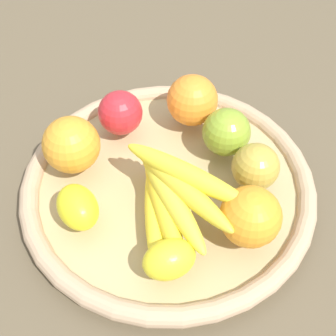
{
  "coord_description": "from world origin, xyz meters",
  "views": [
    {
      "loc": [
        0.18,
        0.35,
        0.53
      ],
      "look_at": [
        0.0,
        0.0,
        0.06
      ],
      "focal_mm": 47.55,
      "sensor_mm": 36.0,
      "label": 1
    }
  ],
  "objects_px": {
    "apple_2": "(226,132)",
    "lemon_0": "(169,259)",
    "orange_0": "(71,145)",
    "apple_1": "(120,113)",
    "apple_0": "(256,167)",
    "orange_2": "(192,100)",
    "banana_bunch": "(172,195)",
    "orange_1": "(250,217)",
    "lemon_1": "(78,207)"
  },
  "relations": [
    {
      "from": "banana_bunch",
      "to": "apple_2",
      "type": "distance_m",
      "value": 0.14
    },
    {
      "from": "apple_1",
      "to": "lemon_1",
      "type": "relative_size",
      "value": 0.98
    },
    {
      "from": "lemon_1",
      "to": "orange_1",
      "type": "bearing_deg",
      "value": 146.77
    },
    {
      "from": "apple_0",
      "to": "orange_0",
      "type": "bearing_deg",
      "value": -34.55
    },
    {
      "from": "orange_2",
      "to": "orange_1",
      "type": "bearing_deg",
      "value": 79.58
    },
    {
      "from": "lemon_0",
      "to": "orange_2",
      "type": "bearing_deg",
      "value": -124.73
    },
    {
      "from": "apple_1",
      "to": "apple_2",
      "type": "relative_size",
      "value": 0.96
    },
    {
      "from": "orange_0",
      "to": "apple_1",
      "type": "bearing_deg",
      "value": -157.8
    },
    {
      "from": "apple_0",
      "to": "apple_2",
      "type": "height_order",
      "value": "apple_2"
    },
    {
      "from": "banana_bunch",
      "to": "orange_1",
      "type": "relative_size",
      "value": 2.38
    },
    {
      "from": "banana_bunch",
      "to": "apple_1",
      "type": "height_order",
      "value": "banana_bunch"
    },
    {
      "from": "orange_1",
      "to": "apple_2",
      "type": "bearing_deg",
      "value": -110.75
    },
    {
      "from": "apple_0",
      "to": "lemon_0",
      "type": "bearing_deg",
      "value": 22.09
    },
    {
      "from": "apple_2",
      "to": "banana_bunch",
      "type": "bearing_deg",
      "value": 28.36
    },
    {
      "from": "orange_2",
      "to": "lemon_1",
      "type": "xyz_separation_m",
      "value": [
        0.22,
        0.1,
        -0.01
      ]
    },
    {
      "from": "lemon_1",
      "to": "lemon_0",
      "type": "xyz_separation_m",
      "value": [
        -0.07,
        0.12,
        -0.0
      ]
    },
    {
      "from": "lemon_0",
      "to": "apple_2",
      "type": "height_order",
      "value": "apple_2"
    },
    {
      "from": "orange_1",
      "to": "orange_2",
      "type": "bearing_deg",
      "value": -100.42
    },
    {
      "from": "apple_1",
      "to": "lemon_0",
      "type": "height_order",
      "value": "apple_1"
    },
    {
      "from": "banana_bunch",
      "to": "lemon_1",
      "type": "xyz_separation_m",
      "value": [
        0.11,
        -0.05,
        -0.01
      ]
    },
    {
      "from": "apple_0",
      "to": "lemon_0",
      "type": "height_order",
      "value": "apple_0"
    },
    {
      "from": "banana_bunch",
      "to": "orange_0",
      "type": "xyz_separation_m",
      "value": [
        0.08,
        -0.14,
        0.0
      ]
    },
    {
      "from": "apple_0",
      "to": "orange_0",
      "type": "height_order",
      "value": "orange_0"
    },
    {
      "from": "orange_2",
      "to": "apple_1",
      "type": "distance_m",
      "value": 0.11
    },
    {
      "from": "apple_0",
      "to": "apple_1",
      "type": "bearing_deg",
      "value": -56.08
    },
    {
      "from": "orange_1",
      "to": "lemon_0",
      "type": "bearing_deg",
      "value": -0.18
    },
    {
      "from": "orange_0",
      "to": "apple_2",
      "type": "distance_m",
      "value": 0.22
    },
    {
      "from": "apple_0",
      "to": "banana_bunch",
      "type": "xyz_separation_m",
      "value": [
        0.12,
        -0.01,
        0.01
      ]
    },
    {
      "from": "lemon_0",
      "to": "orange_0",
      "type": "distance_m",
      "value": 0.22
    },
    {
      "from": "orange_2",
      "to": "lemon_1",
      "type": "bearing_deg",
      "value": 24.16
    },
    {
      "from": "orange_2",
      "to": "apple_0",
      "type": "bearing_deg",
      "value": 95.49
    },
    {
      "from": "apple_2",
      "to": "orange_0",
      "type": "bearing_deg",
      "value": -19.2
    },
    {
      "from": "banana_bunch",
      "to": "apple_2",
      "type": "bearing_deg",
      "value": -151.64
    },
    {
      "from": "orange_1",
      "to": "apple_1",
      "type": "bearing_deg",
      "value": -74.94
    },
    {
      "from": "apple_2",
      "to": "lemon_0",
      "type": "bearing_deg",
      "value": 40.37
    },
    {
      "from": "lemon_1",
      "to": "orange_1",
      "type": "relative_size",
      "value": 0.89
    },
    {
      "from": "apple_0",
      "to": "orange_2",
      "type": "bearing_deg",
      "value": -84.51
    },
    {
      "from": "orange_2",
      "to": "apple_1",
      "type": "bearing_deg",
      "value": -15.57
    },
    {
      "from": "apple_0",
      "to": "lemon_1",
      "type": "relative_size",
      "value": 0.95
    },
    {
      "from": "apple_0",
      "to": "orange_2",
      "type": "xyz_separation_m",
      "value": [
        0.01,
        -0.15,
        0.01
      ]
    },
    {
      "from": "apple_0",
      "to": "banana_bunch",
      "type": "distance_m",
      "value": 0.13
    },
    {
      "from": "lemon_1",
      "to": "apple_2",
      "type": "distance_m",
      "value": 0.24
    },
    {
      "from": "banana_bunch",
      "to": "orange_2",
      "type": "bearing_deg",
      "value": -127.25
    },
    {
      "from": "lemon_0",
      "to": "orange_0",
      "type": "height_order",
      "value": "orange_0"
    },
    {
      "from": "orange_2",
      "to": "lemon_0",
      "type": "distance_m",
      "value": 0.27
    },
    {
      "from": "banana_bunch",
      "to": "apple_1",
      "type": "xyz_separation_m",
      "value": [
        -0.0,
        -0.17,
        -0.0
      ]
    },
    {
      "from": "apple_1",
      "to": "lemon_1",
      "type": "height_order",
      "value": "apple_1"
    },
    {
      "from": "lemon_0",
      "to": "orange_0",
      "type": "xyz_separation_m",
      "value": [
        0.04,
        -0.21,
        0.02
      ]
    },
    {
      "from": "apple_2",
      "to": "apple_1",
      "type": "bearing_deg",
      "value": -42.21
    },
    {
      "from": "orange_2",
      "to": "orange_0",
      "type": "relative_size",
      "value": 0.97
    }
  ]
}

